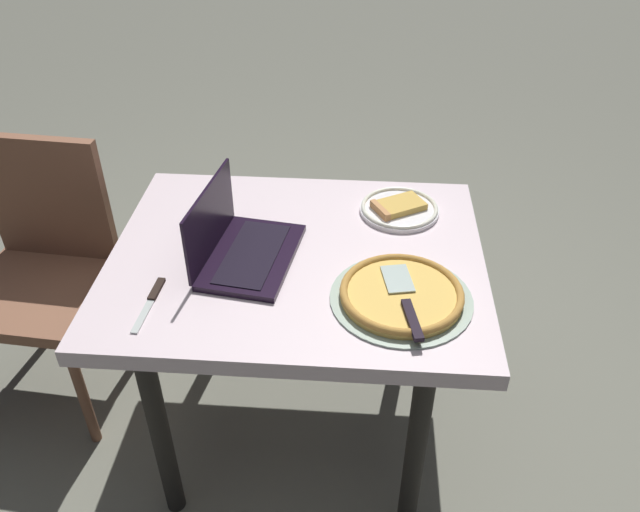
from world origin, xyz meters
name	(u,v)px	position (x,y,z in m)	size (l,w,h in m)	color
ground_plane	(301,420)	(0.00, 0.00, 0.00)	(12.00, 12.00, 0.00)	slate
dining_table	(297,277)	(0.00, 0.00, 0.63)	(1.05, 0.85, 0.72)	silver
laptop	(239,245)	(-0.15, -0.03, 0.76)	(0.28, 0.37, 0.21)	black
pizza_plate	(399,208)	(0.29, 0.24, 0.73)	(0.24, 0.24, 0.04)	white
pizza_tray	(402,294)	(0.29, -0.18, 0.73)	(0.37, 0.37, 0.04)	#95AA98
table_knife	(152,299)	(-0.35, -0.23, 0.72)	(0.03, 0.21, 0.01)	#BBC2BD
chair_near	(43,262)	(-0.85, 0.16, 0.52)	(0.46, 0.46, 0.91)	brown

